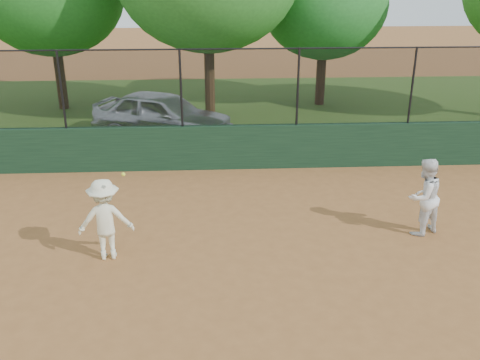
{
  "coord_description": "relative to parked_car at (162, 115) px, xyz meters",
  "views": [
    {
      "loc": [
        0.27,
        -7.53,
        5.17
      ],
      "look_at": [
        0.8,
        2.2,
        1.2
      ],
      "focal_mm": 40.0,
      "sensor_mm": 36.0,
      "label": 1
    }
  ],
  "objects": [
    {
      "name": "ground",
      "position": [
        1.27,
        -8.76,
        -0.75
      ],
      "size": [
        80.0,
        80.0,
        0.0
      ],
      "primitive_type": "plane",
      "color": "#945C30",
      "rests_on": "ground"
    },
    {
      "name": "back_wall",
      "position": [
        1.27,
        -2.76,
        -0.15
      ],
      "size": [
        26.0,
        0.2,
        1.2
      ],
      "primitive_type": "cube",
      "color": "#193720",
      "rests_on": "ground"
    },
    {
      "name": "grass_strip",
      "position": [
        1.27,
        3.24,
        -0.75
      ],
      "size": [
        36.0,
        12.0,
        0.01
      ],
      "primitive_type": "cube",
      "color": "#2C4B17",
      "rests_on": "ground"
    },
    {
      "name": "parked_car",
      "position": [
        0.0,
        0.0,
        0.0
      ],
      "size": [
        4.75,
        3.37,
        1.5
      ],
      "primitive_type": "imported",
      "rotation": [
        0.0,
        0.0,
        1.17
      ],
      "color": "#AEB2B8",
      "rests_on": "ground"
    },
    {
      "name": "player_second",
      "position": [
        5.77,
        -6.7,
        0.06
      ],
      "size": [
        0.98,
        0.9,
        1.61
      ],
      "primitive_type": "imported",
      "rotation": [
        0.0,
        0.0,
        3.62
      ],
      "color": "white",
      "rests_on": "ground"
    },
    {
      "name": "player_main",
      "position": [
        -0.46,
        -7.34,
        0.04
      ],
      "size": [
        1.08,
        0.8,
        1.87
      ],
      "color": "#ECECC8",
      "rests_on": "ground"
    },
    {
      "name": "fence_assembly",
      "position": [
        1.24,
        -2.76,
        1.48
      ],
      "size": [
        26.0,
        0.06,
        2.0
      ],
      "color": "black",
      "rests_on": "back_wall"
    },
    {
      "name": "tree_3",
      "position": [
        5.78,
        4.11,
        2.99
      ],
      "size": [
        4.63,
        4.21,
        5.75
      ],
      "color": "#412615",
      "rests_on": "ground"
    }
  ]
}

